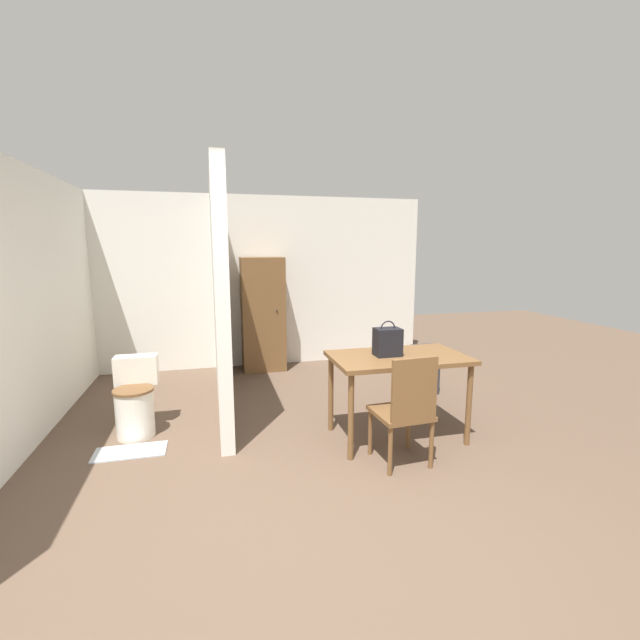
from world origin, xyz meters
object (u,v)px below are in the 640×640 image
at_px(toilet, 135,401).
at_px(wooden_chair, 406,408).
at_px(dining_table, 398,365).
at_px(handbag, 388,342).
at_px(space_heater, 425,369).
at_px(wooden_cabinet, 263,314).

bearing_deg(toilet, wooden_chair, -28.47).
height_order(dining_table, handbag, handbag).
bearing_deg(space_heater, handbag, -132.28).
relative_size(wooden_cabinet, space_heater, 2.76).
distance_m(dining_table, toilet, 2.49).
relative_size(wooden_chair, wooden_cabinet, 0.57).
height_order(toilet, handbag, handbag).
relative_size(dining_table, toilet, 1.70).
xyz_separation_m(dining_table, space_heater, (0.85, 1.07, -0.40)).
xyz_separation_m(wooden_chair, space_heater, (1.01, 1.57, -0.20)).
distance_m(handbag, wooden_cabinet, 2.70).
relative_size(dining_table, space_heater, 2.08).
distance_m(toilet, handbag, 2.44).
xyz_separation_m(wooden_chair, wooden_cabinet, (-0.76, 3.11, 0.32)).
bearing_deg(wooden_chair, wooden_cabinet, 99.93).
distance_m(dining_table, wooden_chair, 0.57).
distance_m(dining_table, space_heater, 1.42).
xyz_separation_m(dining_table, wooden_chair, (-0.16, -0.51, -0.21)).
xyz_separation_m(wooden_chair, toilet, (-2.21, 1.20, -0.17)).
bearing_deg(dining_table, wooden_cabinet, 109.49).
distance_m(toilet, space_heater, 3.24).
height_order(dining_table, space_heater, dining_table).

